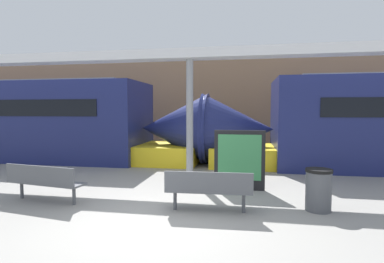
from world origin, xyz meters
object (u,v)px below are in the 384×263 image
Objects in this scene: bench_near at (209,188)px; poster_board at (239,160)px; support_column_near at (190,119)px; bench_far at (44,180)px; trash_bin at (318,190)px; train_right at (1,122)px.

bench_near is 1.92m from poster_board.
poster_board is at bearing -39.23° from support_column_near.
trash_bin is at bearing 13.76° from bench_far.
support_column_near is (8.64, -2.39, 0.23)m from train_right.
trash_bin is 2.09m from poster_board.
trash_bin is (11.71, -4.94, -1.09)m from train_right.
bench_near is 1.14× the size of poster_board.
poster_board is 0.43× the size of support_column_near.
poster_board is (-1.58, 1.33, 0.34)m from trash_bin.
train_right is 12.76m from trash_bin.
trash_bin reaches higher than bench_far.
bench_far is 4.22m from support_column_near.
train_right is 8.12m from bench_far.
bench_near is 0.92× the size of bench_far.
support_column_near is at bearing -15.48° from train_right.
trash_bin is at bearing -40.03° from poster_board.
train_right reaches higher than poster_board.
bench_far is at bearing -156.68° from poster_board.
train_right is 11.72× the size of poster_board.
poster_board is at bearing 139.97° from trash_bin.
bench_near is at bearing -72.97° from support_column_near.
support_column_near reaches higher than train_right.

